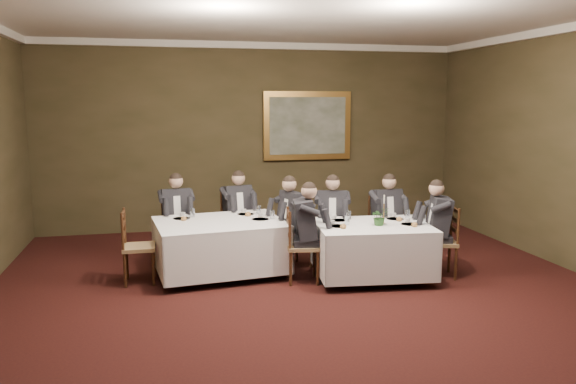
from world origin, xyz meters
name	(u,v)px	position (x,y,z in m)	size (l,w,h in m)	color
ground	(329,324)	(0.00, 0.00, 0.00)	(10.00, 10.00, 0.00)	black
back_wall	(253,137)	(0.00, 5.00, 1.75)	(8.00, 0.10, 3.50)	#332F19
table_main	(372,247)	(1.05, 1.41, 0.45)	(1.66, 1.34, 0.67)	black
table_second	(220,243)	(-0.96, 2.08, 0.45)	(1.90, 1.53, 0.67)	black
chair_main_backleft	(332,245)	(0.73, 2.24, 0.28)	(0.53, 0.52, 1.00)	olive
diner_main_backleft	(332,230)	(0.72, 2.23, 0.51)	(0.51, 0.57, 1.35)	black
chair_main_backright	(385,243)	(1.54, 2.16, 0.28)	(0.46, 0.45, 1.00)	olive
diner_main_backright	(385,229)	(1.54, 2.15, 0.51)	(0.44, 0.50, 1.35)	black
chair_main_endleft	(302,261)	(0.08, 1.52, 0.28)	(0.48, 0.50, 1.00)	olive
diner_main_endleft	(303,244)	(0.09, 1.52, 0.51)	(0.53, 0.47, 1.35)	black
chair_main_endright	(440,256)	(2.02, 1.31, 0.28)	(0.52, 0.54, 1.00)	olive
diner_main_endright	(440,240)	(2.01, 1.31, 0.51)	(0.57, 0.51, 1.35)	black
chair_sec_backleft	(177,242)	(-1.53, 2.93, 0.28)	(0.47, 0.46, 1.00)	olive
diner_sec_backleft	(177,228)	(-1.53, 2.92, 0.51)	(0.44, 0.51, 1.35)	black
chair_sec_backright	(237,237)	(-0.60, 3.03, 0.28)	(0.52, 0.51, 1.00)	olive
diner_sec_backright	(237,223)	(-0.59, 3.02, 0.51)	(0.50, 0.56, 1.35)	black
chair_sec_endright	(294,248)	(0.14, 2.21, 0.28)	(0.54, 0.55, 1.00)	olive
diner_sec_endright	(294,233)	(0.13, 2.21, 0.51)	(0.59, 0.54, 1.35)	black
chair_sec_endleft	(139,262)	(-2.07, 1.96, 0.28)	(0.42, 0.44, 1.00)	olive
centerpiece	(380,216)	(1.12, 1.34, 0.90)	(0.24, 0.20, 0.26)	#2D5926
candlestick	(384,213)	(1.22, 1.44, 0.92)	(0.06, 0.06, 0.41)	#B37F36
place_setting_table_main	(341,217)	(0.73, 1.81, 0.80)	(0.33, 0.31, 0.14)	white
place_setting_table_second	(185,216)	(-1.42, 2.43, 0.80)	(0.33, 0.31, 0.14)	white
painting	(307,126)	(1.05, 4.94, 1.95)	(1.72, 0.09, 1.31)	#BA8A44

